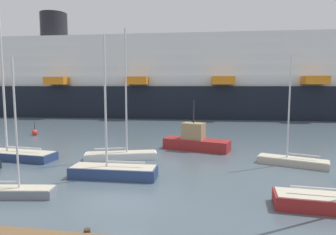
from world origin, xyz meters
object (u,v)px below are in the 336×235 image
at_px(sailboat_6, 13,190).
at_px(cruise_ship, 145,82).
at_px(sailboat_0, 113,170).
at_px(channel_buoy_0, 35,132).
at_px(sailboat_4, 292,160).
at_px(sailboat_3, 121,153).
at_px(fishing_boat_0, 196,141).
at_px(sailboat_7, 13,151).

bearing_deg(sailboat_6, cruise_ship, 85.99).
distance_m(sailboat_0, channel_buoy_0, 20.23).
relative_size(sailboat_0, channel_buoy_0, 5.78).
height_order(sailboat_4, channel_buoy_0, sailboat_4).
xyz_separation_m(sailboat_0, sailboat_4, (11.96, 4.90, -0.08)).
relative_size(sailboat_3, sailboat_6, 1.40).
xyz_separation_m(fishing_boat_0, cruise_ship, (-12.23, 30.96, 5.79)).
height_order(sailboat_7, fishing_boat_0, sailboat_7).
relative_size(sailboat_4, channel_buoy_0, 5.24).
height_order(channel_buoy_0, cruise_ship, cruise_ship).
xyz_separation_m(sailboat_0, fishing_boat_0, (4.60, 9.09, 0.35)).
relative_size(sailboat_6, cruise_ship, 0.07).
distance_m(sailboat_6, channel_buoy_0, 20.72).
xyz_separation_m(sailboat_3, fishing_boat_0, (5.60, 4.48, 0.33)).
distance_m(sailboat_7, fishing_boat_0, 15.27).
bearing_deg(fishing_boat_0, sailboat_0, 78.58).
distance_m(sailboat_0, sailboat_6, 5.67).
bearing_deg(sailboat_4, sailboat_7, 24.16).
bearing_deg(sailboat_3, channel_buoy_0, 128.84).
bearing_deg(sailboat_3, sailboat_7, 172.07).
bearing_deg(sailboat_3, sailboat_4, -15.76).
height_order(sailboat_3, sailboat_4, sailboat_3).
bearing_deg(fishing_boat_0, channel_buoy_0, 1.47).
bearing_deg(fishing_boat_0, cruise_ship, -53.02).
relative_size(sailboat_4, sailboat_7, 0.59).
xyz_separation_m(sailboat_3, sailboat_4, (12.96, 0.30, -0.11)).
bearing_deg(sailboat_6, sailboat_3, 61.41).
bearing_deg(sailboat_6, fishing_boat_0, 47.61).
distance_m(sailboat_3, sailboat_6, 9.07).
xyz_separation_m(sailboat_3, sailboat_6, (-3.10, -8.52, -0.12)).
distance_m(sailboat_3, sailboat_7, 8.61).
distance_m(sailboat_7, channel_buoy_0, 11.85).
bearing_deg(sailboat_0, sailboat_6, 42.30).
xyz_separation_m(sailboat_6, channel_buoy_0, (-10.61, 17.80, -0.02)).
relative_size(sailboat_7, channel_buoy_0, 8.85).
distance_m(sailboat_4, sailboat_6, 18.32).
distance_m(sailboat_4, channel_buoy_0, 28.14).
bearing_deg(sailboat_7, sailboat_3, -165.71).
xyz_separation_m(sailboat_0, sailboat_7, (-9.50, 3.24, 0.15)).
bearing_deg(channel_buoy_0, fishing_boat_0, -13.96).
bearing_deg(cruise_ship, sailboat_3, -81.79).
bearing_deg(sailboat_3, sailboat_0, -94.85).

